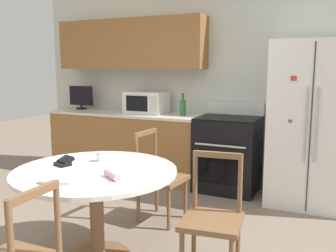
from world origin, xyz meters
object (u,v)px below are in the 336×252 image
object	(u,v)px
counter_bottle	(183,107)
wallet	(64,162)
dining_chair_right	(212,219)
countertop_tv	(81,97)
dining_chair_far	(160,178)
microwave	(147,102)
oven_range	(228,153)
candle_glass	(101,157)
refrigerator	(313,124)

from	to	relation	value
counter_bottle	wallet	bearing A→B (deg)	-93.28
dining_chair_right	countertop_tv	bearing A→B (deg)	-43.79
dining_chair_far	dining_chair_right	bearing A→B (deg)	51.60
microwave	wallet	size ratio (longest dim) A/B	3.53
counter_bottle	microwave	bearing A→B (deg)	178.56
counter_bottle	dining_chair_far	distance (m)	1.42
oven_range	wallet	world-z (taller)	oven_range
wallet	countertop_tv	bearing A→B (deg)	124.84
countertop_tv	candle_glass	world-z (taller)	countertop_tv
countertop_tv	counter_bottle	xyz separation A→B (m)	(1.67, -0.04, -0.08)
counter_bottle	wallet	xyz separation A→B (m)	(-0.13, -2.18, -0.24)
wallet	refrigerator	bearing A→B (deg)	49.85
refrigerator	wallet	world-z (taller)	refrigerator
countertop_tv	dining_chair_far	distance (m)	2.44
oven_range	dining_chair_right	distance (m)	2.01
countertop_tv	wallet	distance (m)	2.73
oven_range	wallet	distance (m)	2.28
countertop_tv	oven_range	bearing A→B (deg)	-2.47
refrigerator	counter_bottle	world-z (taller)	refrigerator
refrigerator	wallet	size ratio (longest dim) A/B	11.52
microwave	dining_chair_right	xyz separation A→B (m)	(1.63, -2.04, -0.61)
dining_chair_far	wallet	distance (m)	1.06
oven_range	candle_glass	xyz separation A→B (m)	(-0.57, -1.89, 0.31)
microwave	dining_chair_right	world-z (taller)	microwave
dining_chair_far	candle_glass	xyz separation A→B (m)	(-0.21, -0.68, 0.34)
oven_range	microwave	xyz separation A→B (m)	(-1.18, 0.08, 0.58)
refrigerator	countertop_tv	world-z (taller)	refrigerator
dining_chair_right	dining_chair_far	world-z (taller)	same
refrigerator	oven_range	size ratio (longest dim) A/B	1.68
microwave	wallet	bearing A→B (deg)	-79.15
counter_bottle	dining_chair_far	xyz separation A→B (m)	(0.28, -1.27, -0.57)
microwave	dining_chair_right	bearing A→B (deg)	-51.33
oven_range	counter_bottle	bearing A→B (deg)	174.46
microwave	dining_chair_far	bearing A→B (deg)	-57.07
oven_range	dining_chair_far	size ratio (longest dim) A/B	1.20
candle_glass	refrigerator	bearing A→B (deg)	49.83
oven_range	dining_chair_far	world-z (taller)	oven_range
refrigerator	wallet	xyz separation A→B (m)	(-1.74, -2.06, -0.14)
counter_bottle	dining_chair_right	size ratio (longest dim) A/B	0.32
refrigerator	dining_chair_far	size ratio (longest dim) A/B	2.01
counter_bottle	dining_chair_right	world-z (taller)	counter_bottle
refrigerator	dining_chair_far	xyz separation A→B (m)	(-1.33, -1.14, -0.47)
oven_range	refrigerator	bearing A→B (deg)	-3.70
dining_chair_right	oven_range	bearing A→B (deg)	-84.22
countertop_tv	candle_glass	distance (m)	2.66
countertop_tv	dining_chair_far	world-z (taller)	countertop_tv
candle_glass	counter_bottle	bearing A→B (deg)	92.07
oven_range	candle_glass	size ratio (longest dim) A/B	13.42
counter_bottle	refrigerator	bearing A→B (deg)	-4.43
candle_glass	dining_chair_far	bearing A→B (deg)	72.71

